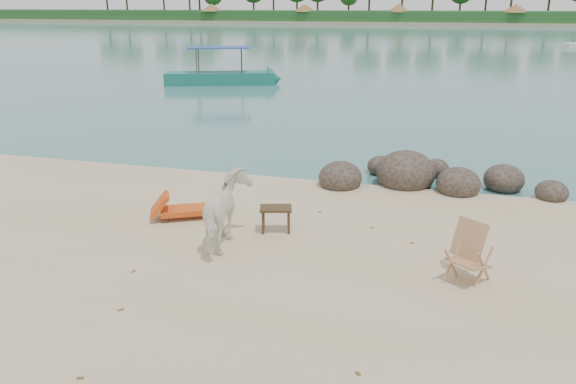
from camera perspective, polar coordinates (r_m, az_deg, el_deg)
name	(u,v)px	position (r m, az deg, el deg)	size (l,w,h in m)	color
water	(433,34)	(98.87, 14.54, 15.28)	(400.00, 400.00, 0.00)	#366C6D
far_shore	(442,20)	(178.80, 15.35, 16.45)	(420.00, 90.00, 1.40)	tan
far_scenery	(441,11)	(145.45, 15.24, 17.36)	(420.00, 18.00, 9.50)	#1E4C1E
boulders	(422,177)	(15.80, 13.44, 1.45)	(6.40, 2.96, 1.21)	#2D251E
cow	(227,213)	(11.35, -6.21, -2.14)	(0.81, 1.77, 1.50)	white
side_table	(276,221)	(12.19, -1.23, -2.92)	(0.68, 0.44, 0.55)	black
lounge_chair	(192,208)	(13.17, -9.77, -1.56)	(1.77, 0.62, 0.53)	#C14116
deck_chair	(468,256)	(10.45, 17.85, -6.22)	(0.66, 0.73, 1.03)	#AB7B55
boat_near	(219,53)	(35.82, -6.99, 13.81)	(7.59, 1.71, 3.68)	#19695D
dead_leaves	(326,301)	(9.62, 3.87, -10.95)	(7.11, 7.09, 0.00)	brown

